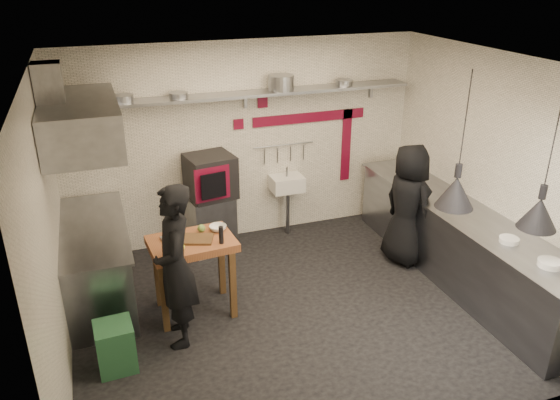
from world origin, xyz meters
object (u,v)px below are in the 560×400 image
object	(u,v)px
oven_stand	(210,222)
chef_right	(408,205)
green_bin	(116,346)
chef_left	(175,267)
combi_oven	(210,176)
prep_table	(194,276)

from	to	relation	value
oven_stand	chef_right	world-z (taller)	chef_right
green_bin	chef_left	world-z (taller)	chef_left
chef_right	combi_oven	bearing A→B (deg)	52.15
chef_right	chef_left	bearing A→B (deg)	91.06
green_bin	chef_right	world-z (taller)	chef_right
oven_stand	chef_left	size ratio (longest dim) A/B	0.45
green_bin	oven_stand	bearing A→B (deg)	55.80
prep_table	chef_right	xyz separation A→B (m)	(2.87, 0.22, 0.36)
chef_left	green_bin	bearing A→B (deg)	-64.34
combi_oven	prep_table	distance (m)	1.63
oven_stand	green_bin	world-z (taller)	oven_stand
oven_stand	green_bin	size ratio (longest dim) A/B	1.60
oven_stand	prep_table	bearing A→B (deg)	-119.33
green_bin	prep_table	size ratio (longest dim) A/B	0.54
combi_oven	chef_right	xyz separation A→B (m)	(2.33, -1.18, -0.27)
prep_table	chef_right	bearing A→B (deg)	-0.03
green_bin	prep_table	bearing A→B (deg)	36.77
oven_stand	combi_oven	xyz separation A→B (m)	(0.03, -0.02, 0.69)
green_bin	chef_left	xyz separation A→B (m)	(0.68, 0.25, 0.63)
green_bin	prep_table	xyz separation A→B (m)	(0.93, 0.70, 0.21)
combi_oven	green_bin	world-z (taller)	combi_oven
oven_stand	combi_oven	bearing A→B (deg)	-38.72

